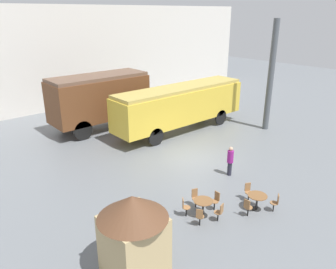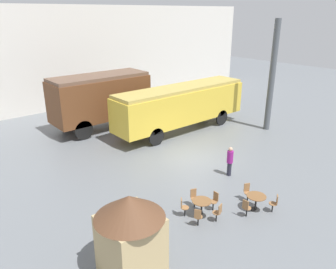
# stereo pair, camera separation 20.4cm
# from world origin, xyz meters

# --- Properties ---
(ground_plane) EXTENTS (80.00, 80.00, 0.00)m
(ground_plane) POSITION_xyz_m (0.00, 0.00, 0.00)
(ground_plane) COLOR slate
(backdrop_wall) EXTENTS (44.00, 0.15, 9.00)m
(backdrop_wall) POSITION_xyz_m (0.00, 15.67, 4.50)
(backdrop_wall) COLOR silver
(backdrop_wall) RESTS_ON ground_plane
(passenger_coach_wooden) EXTENTS (7.28, 2.82, 4.09)m
(passenger_coach_wooden) POSITION_xyz_m (-1.38, 8.60, 2.46)
(passenger_coach_wooden) COLOR brown
(passenger_coach_wooden) RESTS_ON ground_plane
(passenger_coach_vintage) EXTENTS (10.89, 2.42, 3.36)m
(passenger_coach_vintage) POSITION_xyz_m (2.89, 4.32, 2.05)
(passenger_coach_vintage) COLOR gold
(passenger_coach_vintage) RESTS_ON ground_plane
(cafe_table_near) EXTENTS (0.87, 0.87, 0.72)m
(cafe_table_near) POSITION_xyz_m (-1.68, -5.68, 0.57)
(cafe_table_near) COLOR black
(cafe_table_near) RESTS_ON ground_plane
(cafe_table_mid) EXTENTS (0.85, 0.85, 0.76)m
(cafe_table_mid) POSITION_xyz_m (-3.89, -4.44, 0.60)
(cafe_table_mid) COLOR black
(cafe_table_mid) RESTS_ON ground_plane
(cafe_chair_0) EXTENTS (0.38, 0.40, 0.87)m
(cafe_chair_0) POSITION_xyz_m (-1.34, -4.95, 0.51)
(cafe_chair_0) COLOR black
(cafe_chair_0) RESTS_ON ground_plane
(cafe_chair_1) EXTENTS (0.37, 0.36, 0.87)m
(cafe_chair_1) POSITION_xyz_m (-2.48, -5.75, 0.51)
(cafe_chair_1) COLOR black
(cafe_chair_1) RESTS_ON ground_plane
(cafe_chair_2) EXTENTS (0.40, 0.40, 0.87)m
(cafe_chair_2) POSITION_xyz_m (-1.22, -6.34, 0.51)
(cafe_chair_2) COLOR black
(cafe_chair_2) RESTS_ON ground_plane
(cafe_chair_3) EXTENTS (0.41, 0.40, 0.87)m
(cafe_chair_3) POSITION_xyz_m (-4.51, -3.95, 0.51)
(cafe_chair_3) COLOR black
(cafe_chair_3) RESTS_ON ground_plane
(cafe_chair_4) EXTENTS (0.40, 0.40, 0.87)m
(cafe_chair_4) POSITION_xyz_m (-4.55, -4.88, 0.51)
(cafe_chair_4) COLOR black
(cafe_chair_4) RESTS_ON ground_plane
(cafe_chair_5) EXTENTS (0.37, 0.39, 0.87)m
(cafe_chair_5) POSITION_xyz_m (-3.67, -5.21, 0.51)
(cafe_chair_5) COLOR black
(cafe_chair_5) RESTS_ON ground_plane
(cafe_chair_6) EXTENTS (0.36, 0.36, 0.87)m
(cafe_chair_6) POSITION_xyz_m (-3.09, -4.47, 0.51)
(cafe_chair_6) COLOR black
(cafe_chair_6) RESTS_ON ground_plane
(cafe_chair_7) EXTENTS (0.38, 0.39, 0.87)m
(cafe_chair_7) POSITION_xyz_m (-3.61, -3.70, 0.51)
(cafe_chair_7) COLOR black
(cafe_chair_7) RESTS_ON ground_plane
(visitor_person) EXTENTS (0.34, 0.34, 1.66)m
(visitor_person) POSITION_xyz_m (-0.00, -2.75, 0.90)
(visitor_person) COLOR #262633
(visitor_person) RESTS_ON ground_plane
(ticket_kiosk) EXTENTS (2.34, 2.34, 3.00)m
(ticket_kiosk) POSITION_xyz_m (-8.06, -5.22, 1.67)
(ticket_kiosk) COLOR tan
(ticket_kiosk) RESTS_ON ground_plane
(support_pillar) EXTENTS (0.44, 0.44, 8.00)m
(support_pillar) POSITION_xyz_m (8.06, 0.34, 4.00)
(support_pillar) COLOR #4C5156
(support_pillar) RESTS_ON ground_plane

